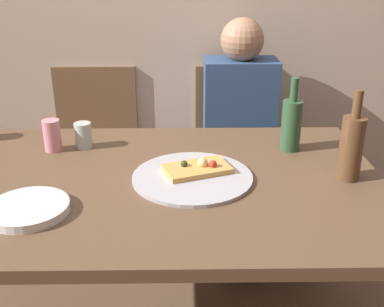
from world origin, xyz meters
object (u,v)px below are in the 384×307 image
(soda_can, at_px, (52,135))
(guest_in_sweater, at_px, (241,129))
(plate_stack, at_px, (28,209))
(pizza_slice_last, at_px, (198,168))
(tumbler_near, at_px, (83,135))
(chair_right, at_px, (237,142))
(pizza_tray, at_px, (192,177))
(chair_left, at_px, (95,143))
(wine_bottle, at_px, (351,146))
(beer_bottle, at_px, (291,123))
(dining_table, at_px, (149,197))

(soda_can, distance_m, guest_in_sweater, 0.94)
(plate_stack, bearing_deg, pizza_slice_last, 26.68)
(tumbler_near, height_order, chair_right, chair_right)
(pizza_tray, height_order, pizza_slice_last, pizza_slice_last)
(plate_stack, distance_m, chair_left, 1.15)
(wine_bottle, height_order, tumbler_near, wine_bottle)
(tumbler_near, xyz_separation_m, chair_right, (0.67, 0.61, -0.28))
(guest_in_sweater, bearing_deg, beer_bottle, 104.41)
(soda_can, bearing_deg, pizza_slice_last, -22.17)
(dining_table, relative_size, soda_can, 13.05)
(plate_stack, height_order, guest_in_sweater, guest_in_sweater)
(dining_table, distance_m, pizza_slice_last, 0.19)
(pizza_slice_last, bearing_deg, chair_right, 74.88)
(pizza_tray, relative_size, wine_bottle, 1.33)
(guest_in_sweater, bearing_deg, dining_table, 61.66)
(dining_table, relative_size, guest_in_sweater, 1.36)
(pizza_tray, distance_m, plate_stack, 0.53)
(tumbler_near, xyz_separation_m, chair_left, (-0.09, 0.61, -0.28))
(wine_bottle, relative_size, chair_right, 0.34)
(beer_bottle, relative_size, chair_right, 0.31)
(soda_can, distance_m, plate_stack, 0.48)
(soda_can, bearing_deg, chair_left, 87.71)
(pizza_slice_last, bearing_deg, tumbler_near, 150.09)
(chair_right, bearing_deg, dining_table, 65.85)
(beer_bottle, xyz_separation_m, soda_can, (-0.91, 0.01, -0.04))
(tumbler_near, relative_size, plate_stack, 0.42)
(pizza_slice_last, relative_size, chair_left, 0.28)
(chair_right, bearing_deg, wine_bottle, 106.59)
(dining_table, height_order, soda_can, soda_can)
(tumbler_near, bearing_deg, pizza_slice_last, -29.91)
(tumbler_near, distance_m, chair_right, 0.95)
(wine_bottle, xyz_separation_m, chair_right, (-0.27, 0.91, -0.34))
(tumbler_near, bearing_deg, soda_can, -165.93)
(chair_left, height_order, chair_right, same)
(dining_table, height_order, beer_bottle, beer_bottle)
(guest_in_sweater, bearing_deg, pizza_slice_last, 71.88)
(pizza_slice_last, bearing_deg, wine_bottle, -4.25)
(soda_can, height_order, chair_right, chair_right)
(dining_table, height_order, guest_in_sweater, guest_in_sweater)
(tumbler_near, relative_size, chair_left, 0.11)
(pizza_slice_last, height_order, plate_stack, pizza_slice_last)
(soda_can, height_order, plate_stack, soda_can)
(wine_bottle, bearing_deg, pizza_slice_last, 175.75)
(dining_table, distance_m, chair_left, 0.98)
(chair_left, bearing_deg, soda_can, 87.71)
(beer_bottle, bearing_deg, chair_right, 101.14)
(soda_can, xyz_separation_m, chair_right, (0.79, 0.64, -0.29))
(pizza_slice_last, height_order, beer_bottle, beer_bottle)
(wine_bottle, distance_m, guest_in_sweater, 0.83)
(pizza_slice_last, height_order, soda_can, soda_can)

